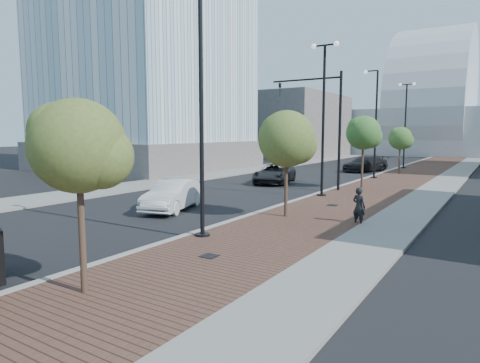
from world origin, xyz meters
The scene contains 22 objects.
sidewalk centered at (3.50, 40.00, 0.06)m, with size 7.00×140.00×0.12m, color #4C2D23.
concrete_strip centered at (6.20, 40.00, 0.07)m, with size 2.40×140.00×0.13m, color slate.
curb centered at (0.00, 40.00, 0.07)m, with size 0.30×140.00×0.14m, color gray.
west_sidewalk centered at (-13.00, 40.00, 0.06)m, with size 4.00×140.00×0.12m, color slate.
white_sedan centered at (-4.29, 13.89, 0.78)m, with size 1.64×4.71×1.55m, color silver.
dark_car_mid centered at (-5.27, 26.94, 0.76)m, with size 2.51×5.44×1.51m, color black.
dark_car_far centered at (-2.10, 40.77, 0.79)m, with size 2.20×5.41×1.57m, color black.
pedestrian centered at (4.89, 15.36, 0.83)m, with size 0.61×0.40×1.66m, color black.
streetlight_1 centered at (0.49, 10.00, 4.34)m, with size 1.44×0.56×9.21m.
streetlight_2 centered at (0.60, 22.00, 4.82)m, with size 1.72×0.56×9.28m.
streetlight_3 centered at (0.49, 34.00, 4.34)m, with size 1.44×0.56×9.21m.
streetlight_4 centered at (0.60, 46.00, 4.82)m, with size 1.72×0.56×9.28m.
traffic_mast centered at (-0.30, 25.00, 4.98)m, with size 5.09×0.20×8.00m.
tree_0 centered at (1.65, 4.02, 3.65)m, with size 2.30×2.23×4.78m.
tree_1 centered at (1.65, 15.02, 3.68)m, with size 2.60×2.59×4.99m.
tree_2 centered at (1.65, 27.02, 3.95)m, with size 2.41×2.36×5.15m.
tree_3 centered at (1.65, 39.02, 3.44)m, with size 2.22×2.15×4.53m.
tower_podium centered at (-24.00, 32.00, 1.50)m, with size 19.00×19.00×3.00m, color #5D5754.
convention_center centered at (-2.00, 85.00, 6.00)m, with size 50.00×30.00×50.00m.
commercial_block_nw centered at (-20.00, 60.00, 5.00)m, with size 14.00×20.00×10.00m, color #5E5855.
utility_cover_1 centered at (2.40, 8.00, 0.13)m, with size 0.50×0.50×0.02m, color black.
utility_cover_2 centered at (2.40, 19.00, 0.13)m, with size 0.50×0.50×0.02m, color black.
Camera 1 is at (10.07, -2.25, 3.98)m, focal length 31.37 mm.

